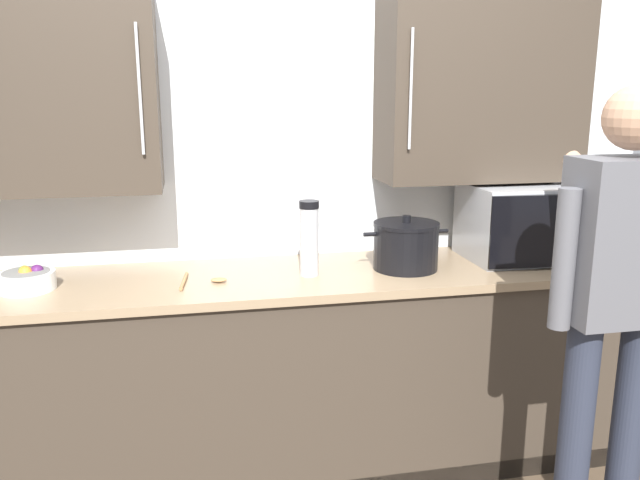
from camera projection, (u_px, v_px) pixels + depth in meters
name	position (u px, v px, depth m)	size (l,w,h in m)	color
back_wall_tiled	(271.00, 135.00, 2.85)	(3.68, 0.44, 2.72)	silver
counter_unit	(284.00, 373.00, 2.80)	(3.30, 0.64, 0.90)	#3D3328
microwave_oven	(517.00, 222.00, 2.90)	(0.48, 0.42, 0.34)	#B7BABF
fruit_bowl	(27.00, 279.00, 2.48)	(0.21, 0.21, 0.09)	white
stock_pot	(406.00, 246.00, 2.75)	(0.37, 0.28, 0.23)	black
wooden_spoon	(202.00, 280.00, 2.57)	(0.19, 0.22, 0.02)	#A37547
thermos_flask	(309.00, 238.00, 2.64)	(0.08, 0.08, 0.31)	#B7BABF
person_figure	(615.00, 295.00, 2.09)	(0.44, 0.64, 1.67)	#282D3D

